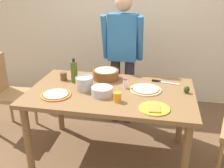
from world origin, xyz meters
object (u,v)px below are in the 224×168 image
object	(u,v)px
chair_wooden_left	(7,90)
steel_pot	(84,83)
chef_knife	(162,82)
dining_table	(111,99)
salt_shaker	(125,83)
cup_small_brown	(64,76)
cup_orange	(117,97)
person_cook	(123,52)
pizza_cooked_on_tray	(56,95)
avocado	(187,90)
pizza_raw_on_board	(146,89)
mixing_bowl_steel	(102,91)
popcorn_bowl	(106,73)
plate_with_slice	(154,109)
olive_oil_bottle	(74,72)

from	to	relation	value
chair_wooden_left	steel_pot	world-z (taller)	chair_wooden_left
chair_wooden_left	chef_knife	xyz separation A→B (m)	(1.81, 0.04, 0.23)
dining_table	salt_shaker	world-z (taller)	salt_shaker
cup_small_brown	salt_shaker	xyz separation A→B (m)	(0.68, -0.09, 0.01)
salt_shaker	cup_orange	bearing A→B (deg)	-94.21
person_cook	pizza_cooked_on_tray	bearing A→B (deg)	-116.11
avocado	cup_small_brown	bearing A→B (deg)	175.87
pizza_raw_on_board	avocado	world-z (taller)	avocado
mixing_bowl_steel	popcorn_bowl	bearing A→B (deg)	97.61
pizza_raw_on_board	chef_knife	bearing A→B (deg)	56.94
popcorn_bowl	mixing_bowl_steel	size ratio (longest dim) A/B	1.40
plate_with_slice	salt_shaker	bearing A→B (deg)	127.33
mixing_bowl_steel	olive_oil_bottle	world-z (taller)	olive_oil_bottle
olive_oil_bottle	salt_shaker	world-z (taller)	olive_oil_bottle
person_cook	chef_knife	distance (m)	0.68
chair_wooden_left	avocado	distance (m)	2.06
plate_with_slice	salt_shaker	distance (m)	0.51
cup_orange	avocado	bearing A→B (deg)	26.59
pizza_cooked_on_tray	steel_pot	size ratio (longest dim) A/B	1.63
plate_with_slice	mixing_bowl_steel	world-z (taller)	mixing_bowl_steel
olive_oil_bottle	chef_knife	bearing A→B (deg)	10.38
chair_wooden_left	mixing_bowl_steel	size ratio (longest dim) A/B	4.75
chair_wooden_left	salt_shaker	bearing A→B (deg)	-7.07
plate_with_slice	mixing_bowl_steel	xyz separation A→B (m)	(-0.49, 0.19, 0.03)
pizza_raw_on_board	cup_orange	bearing A→B (deg)	-127.50
mixing_bowl_steel	dining_table	bearing A→B (deg)	61.97
cup_small_brown	chef_knife	xyz separation A→B (m)	(1.04, 0.14, -0.04)
pizza_raw_on_board	salt_shaker	world-z (taller)	salt_shaker
person_cook	pizza_raw_on_board	distance (m)	0.78
person_cook	cup_small_brown	bearing A→B (deg)	-133.40
pizza_cooked_on_tray	pizza_raw_on_board	bearing A→B (deg)	19.45
pizza_raw_on_board	popcorn_bowl	bearing A→B (deg)	152.68
chair_wooden_left	popcorn_bowl	xyz separation A→B (m)	(1.20, 0.04, 0.28)
dining_table	person_cook	xyz separation A→B (m)	(-0.01, 0.76, 0.27)
plate_with_slice	cup_orange	world-z (taller)	cup_orange
steel_pot	salt_shaker	world-z (taller)	steel_pot
cup_orange	cup_small_brown	world-z (taller)	same
chef_knife	avocado	xyz separation A→B (m)	(0.23, -0.23, 0.03)
person_cook	mixing_bowl_steel	size ratio (longest dim) A/B	8.10
chair_wooden_left	pizza_cooked_on_tray	xyz separation A→B (m)	(0.84, -0.48, 0.23)
dining_table	pizza_raw_on_board	world-z (taller)	pizza_raw_on_board
cup_small_brown	person_cook	bearing A→B (deg)	46.60
person_cook	mixing_bowl_steel	distance (m)	0.89
cup_small_brown	steel_pot	bearing A→B (deg)	-34.32
pizza_cooked_on_tray	salt_shaker	distance (m)	0.68
chair_wooden_left	mixing_bowl_steel	xyz separation A→B (m)	(1.26, -0.39, 0.26)
chair_wooden_left	pizza_raw_on_board	size ratio (longest dim) A/B	3.09
popcorn_bowl	cup_orange	xyz separation A→B (m)	(0.22, -0.53, -0.02)
avocado	plate_with_slice	bearing A→B (deg)	-125.58
chair_wooden_left	plate_with_slice	world-z (taller)	chair_wooden_left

